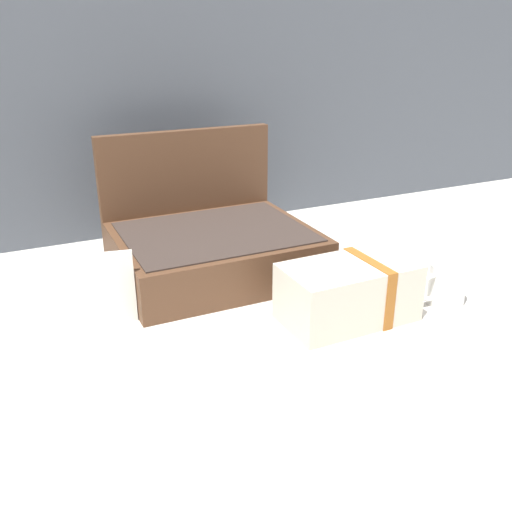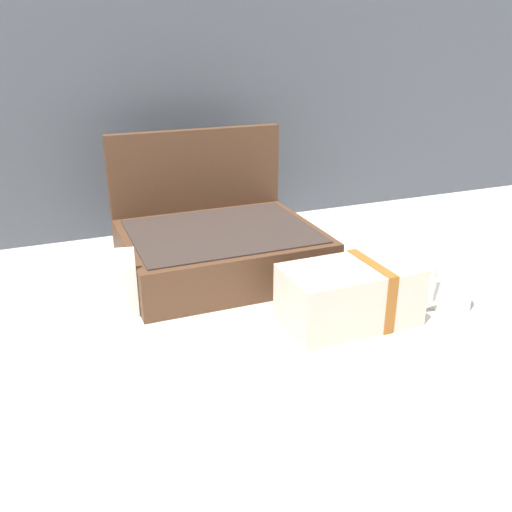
% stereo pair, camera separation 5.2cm
% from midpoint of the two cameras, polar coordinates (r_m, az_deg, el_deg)
% --- Properties ---
extents(ground_plane, '(6.00, 6.00, 0.00)m').
position_cam_midpoint_polar(ground_plane, '(1.03, -2.68, -6.68)').
color(ground_plane, beige).
extents(open_suitcase, '(0.41, 0.35, 0.29)m').
position_cam_midpoint_polar(open_suitcase, '(1.22, -5.94, 1.48)').
color(open_suitcase, '#4C301E').
rests_on(open_suitcase, ground_plane).
extents(cream_toiletry_bag, '(0.24, 0.14, 0.11)m').
position_cam_midpoint_polar(cream_toiletry_bag, '(1.02, 8.22, -3.71)').
color(cream_toiletry_bag, beige).
rests_on(cream_toiletry_bag, ground_plane).
extents(coffee_mug, '(0.10, 0.07, 0.08)m').
position_cam_midpoint_polar(coffee_mug, '(1.13, 17.81, -2.77)').
color(coffee_mug, white).
rests_on(coffee_mug, ground_plane).
extents(info_card_left, '(0.11, 0.03, 0.14)m').
position_cam_midpoint_polar(info_card_left, '(1.03, -17.02, -3.33)').
color(info_card_left, silver).
rests_on(info_card_left, ground_plane).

